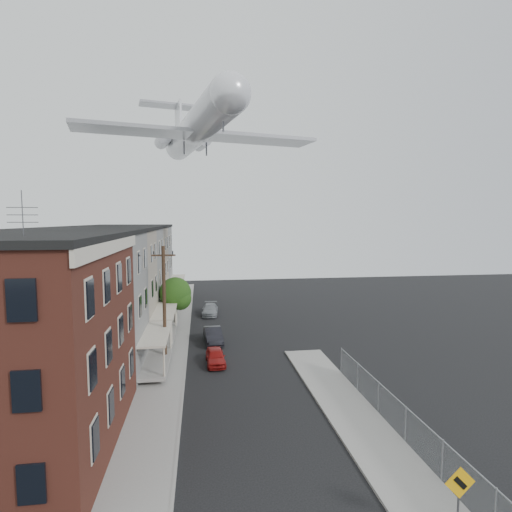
{
  "coord_description": "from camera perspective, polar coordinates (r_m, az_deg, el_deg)",
  "views": [
    {
      "loc": [
        -2.85,
        -12.47,
        10.94
      ],
      "look_at": [
        0.24,
        9.52,
        8.93
      ],
      "focal_mm": 28.0,
      "sensor_mm": 36.0,
      "label": 1
    }
  ],
  "objects": [
    {
      "name": "street_tree",
      "position": [
        41.16,
        -11.29,
        -5.42
      ],
      "size": [
        3.22,
        3.2,
        5.2
      ],
      "color": "black",
      "rests_on": "ground"
    },
    {
      "name": "curb_left",
      "position": [
        38.08,
        -9.67,
        -11.5
      ],
      "size": [
        0.15,
        62.0,
        0.14
      ],
      "primitive_type": "cube",
      "color": "gray",
      "rests_on": "ground"
    },
    {
      "name": "row_house_a",
      "position": [
        30.92,
        -25.13,
        -6.16
      ],
      "size": [
        11.98,
        7.0,
        10.3
      ],
      "color": "slate",
      "rests_on": "ground"
    },
    {
      "name": "row_house_d",
      "position": [
        51.13,
        -18.22,
        -1.62
      ],
      "size": [
        11.98,
        7.0,
        10.3
      ],
      "color": "gray",
      "rests_on": "ground"
    },
    {
      "name": "curb_right",
      "position": [
        22.52,
        11.94,
        -23.82
      ],
      "size": [
        0.15,
        26.0,
        0.14
      ],
      "primitive_type": "cube",
      "color": "gray",
      "rests_on": "ground"
    },
    {
      "name": "utility_pole",
      "position": [
        31.23,
        -12.97,
        -6.54
      ],
      "size": [
        1.8,
        0.26,
        9.0
      ],
      "color": "black",
      "rests_on": "ground"
    },
    {
      "name": "sidewalk_left",
      "position": [
        38.15,
        -11.89,
        -11.52
      ],
      "size": [
        3.0,
        62.0,
        0.12
      ],
      "primitive_type": "cube",
      "color": "gray",
      "rests_on": "ground"
    },
    {
      "name": "sidewalk_right",
      "position": [
        23.01,
        15.64,
        -23.26
      ],
      "size": [
        3.0,
        26.0,
        0.12
      ],
      "primitive_type": "cube",
      "color": "gray",
      "rests_on": "ground"
    },
    {
      "name": "car_mid",
      "position": [
        36.46,
        -6.15,
        -11.21
      ],
      "size": [
        1.76,
        4.24,
        1.36
      ],
      "primitive_type": "imported",
      "rotation": [
        0.0,
        0.0,
        0.08
      ],
      "color": "black",
      "rests_on": "ground"
    },
    {
      "name": "row_house_e",
      "position": [
        57.99,
        -17.0,
        -0.82
      ],
      "size": [
        11.98,
        7.0,
        10.3
      ],
      "color": "slate",
      "rests_on": "ground"
    },
    {
      "name": "corner_building",
      "position": [
        22.27,
        -32.52,
        -10.7
      ],
      "size": [
        10.31,
        12.3,
        12.15
      ],
      "color": "#381712",
      "rests_on": "ground"
    },
    {
      "name": "row_house_b",
      "position": [
        37.56,
        -21.99,
        -4.12
      ],
      "size": [
        11.98,
        7.0,
        10.3
      ],
      "color": "gray",
      "rests_on": "ground"
    },
    {
      "name": "warning_sign",
      "position": [
        16.87,
        27.04,
        -27.91
      ],
      "size": [
        1.1,
        0.11,
        2.8
      ],
      "color": "#515156",
      "rests_on": "ground"
    },
    {
      "name": "row_house_c",
      "position": [
        44.31,
        -19.82,
        -2.68
      ],
      "size": [
        11.98,
        7.0,
        10.3
      ],
      "color": "slate",
      "rests_on": "ground"
    },
    {
      "name": "car_far",
      "position": [
        46.78,
        -6.58,
        -7.62
      ],
      "size": [
        2.03,
        4.38,
        1.24
      ],
      "primitive_type": "imported",
      "rotation": [
        0.0,
        0.0,
        -0.07
      ],
      "color": "gray",
      "rests_on": "ground"
    },
    {
      "name": "car_near",
      "position": [
        31.4,
        -5.81,
        -14.1
      ],
      "size": [
        1.55,
        3.54,
        1.19
      ],
      "primitive_type": "imported",
      "rotation": [
        0.0,
        0.0,
        0.04
      ],
      "color": "maroon",
      "rests_on": "ground"
    },
    {
      "name": "airplane",
      "position": [
        39.33,
        -8.6,
        17.53
      ],
      "size": [
        21.64,
        24.73,
        7.11
      ],
      "color": "silver",
      "rests_on": "ground"
    },
    {
      "name": "chainlink_fence",
      "position": [
        22.39,
        20.59,
        -21.55
      ],
      "size": [
        0.06,
        18.06,
        1.9
      ],
      "color": "gray",
      "rests_on": "ground"
    }
  ]
}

